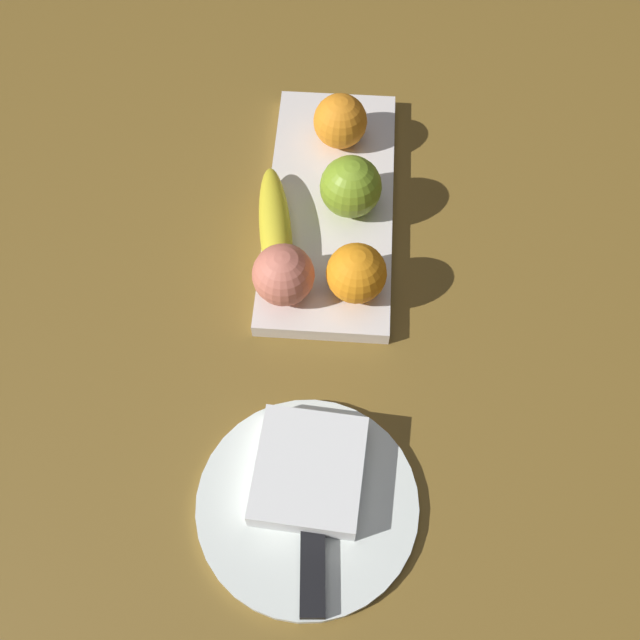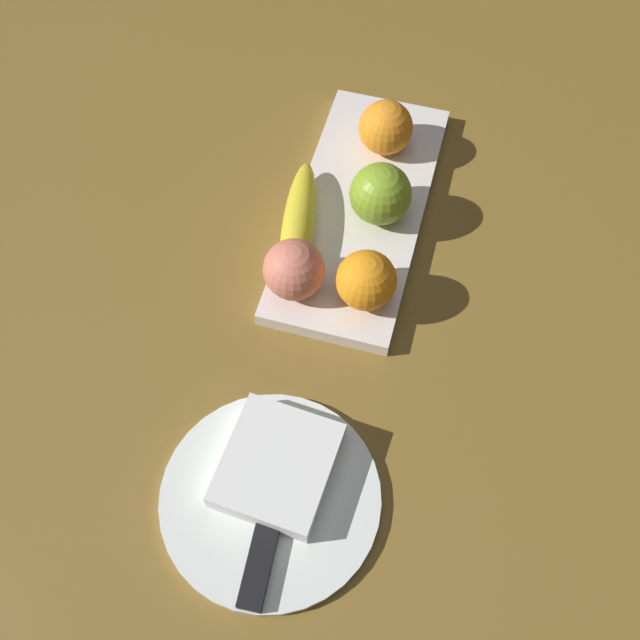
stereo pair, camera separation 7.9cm
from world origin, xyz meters
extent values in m
plane|color=brown|center=(0.00, 0.00, 0.00)|extent=(2.40, 2.40, 0.00)
cube|color=white|center=(0.02, -0.02, 0.01)|extent=(0.37, 0.16, 0.02)
sphere|color=#81A727|center=(0.01, -0.05, 0.06)|extent=(0.07, 0.07, 0.07)
ellipsoid|color=yellow|center=(-0.05, 0.04, 0.04)|extent=(0.20, 0.07, 0.04)
sphere|color=orange|center=(0.12, -0.03, 0.05)|extent=(0.07, 0.07, 0.07)
sphere|color=orange|center=(-0.11, -0.06, 0.05)|extent=(0.07, 0.07, 0.07)
sphere|color=#DB755F|center=(-0.12, 0.02, 0.06)|extent=(0.07, 0.07, 0.07)
cylinder|color=white|center=(-0.36, -0.02, 0.01)|extent=(0.22, 0.22, 0.01)
cube|color=white|center=(-0.33, -0.02, 0.03)|extent=(0.13, 0.12, 0.03)
cube|color=silver|center=(-0.37, -0.03, 0.01)|extent=(0.15, 0.03, 0.00)
cube|color=black|center=(-0.43, -0.03, 0.02)|extent=(0.09, 0.03, 0.01)
camera|label=1|loc=(-0.57, -0.05, 0.74)|focal=41.16mm
camera|label=2|loc=(-0.55, -0.13, 0.74)|focal=41.16mm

